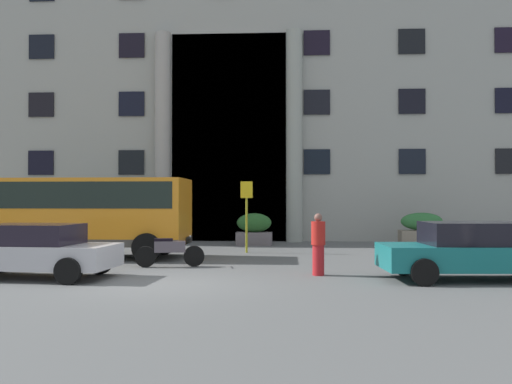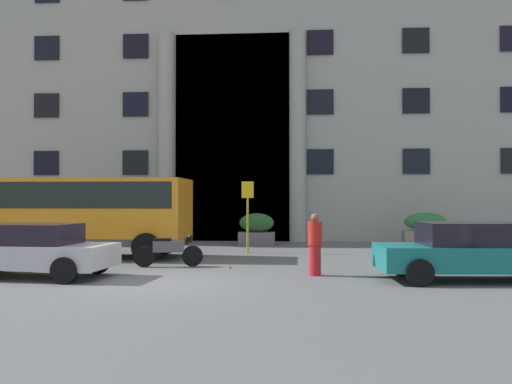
{
  "view_description": "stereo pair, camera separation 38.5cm",
  "coord_description": "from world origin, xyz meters",
  "px_view_note": "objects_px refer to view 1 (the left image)",
  "views": [
    {
      "loc": [
        2.82,
        -12.44,
        1.93
      ],
      "look_at": [
        1.9,
        5.68,
        2.19
      ],
      "focal_mm": 38.41,
      "sensor_mm": 36.0,
      "label": 1
    },
    {
      "loc": [
        3.2,
        -12.41,
        1.93
      ],
      "look_at": [
        1.9,
        5.68,
        2.19
      ],
      "focal_mm": 38.41,
      "sensor_mm": 36.0,
      "label": 2
    }
  ],
  "objects_px": {
    "hedge_planter_far_east": "(422,230)",
    "white_taxi_kerbside": "(478,250)",
    "hedge_planter_west": "(34,230)",
    "orange_minibus": "(88,210)",
    "scooter_by_planter": "(168,251)",
    "hedge_planter_entrance_right": "(254,230)",
    "hedge_planter_entrance_left": "(116,228)",
    "bus_stop_sign": "(247,209)",
    "pedestrian_woman_with_bag": "(318,244)",
    "parked_sedan_second": "(32,250)"
  },
  "relations": [
    {
      "from": "hedge_planter_entrance_left",
      "to": "orange_minibus",
      "type": "bearing_deg",
      "value": -82.87
    },
    {
      "from": "bus_stop_sign",
      "to": "pedestrian_woman_with_bag",
      "type": "bearing_deg",
      "value": -69.1
    },
    {
      "from": "hedge_planter_west",
      "to": "pedestrian_woman_with_bag",
      "type": "xyz_separation_m",
      "value": [
        11.55,
        -8.87,
        0.16
      ]
    },
    {
      "from": "bus_stop_sign",
      "to": "white_taxi_kerbside",
      "type": "relative_size",
      "value": 0.56
    },
    {
      "from": "orange_minibus",
      "to": "pedestrian_woman_with_bag",
      "type": "xyz_separation_m",
      "value": [
        7.42,
        -3.88,
        -0.79
      ]
    },
    {
      "from": "hedge_planter_west",
      "to": "hedge_planter_far_east",
      "type": "distance_m",
      "value": 16.47
    },
    {
      "from": "scooter_by_planter",
      "to": "hedge_planter_west",
      "type": "bearing_deg",
      "value": 124.43
    },
    {
      "from": "hedge_planter_far_east",
      "to": "white_taxi_kerbside",
      "type": "bearing_deg",
      "value": -96.57
    },
    {
      "from": "hedge_planter_entrance_left",
      "to": "hedge_planter_west",
      "type": "xyz_separation_m",
      "value": [
        -3.49,
        -0.13,
        -0.11
      ]
    },
    {
      "from": "scooter_by_planter",
      "to": "pedestrian_woman_with_bag",
      "type": "relative_size",
      "value": 1.24
    },
    {
      "from": "hedge_planter_entrance_left",
      "to": "hedge_planter_entrance_right",
      "type": "bearing_deg",
      "value": 0.89
    },
    {
      "from": "scooter_by_planter",
      "to": "hedge_planter_far_east",
      "type": "bearing_deg",
      "value": 29.61
    },
    {
      "from": "hedge_planter_west",
      "to": "parked_sedan_second",
      "type": "bearing_deg",
      "value": -65.38
    },
    {
      "from": "orange_minibus",
      "to": "white_taxi_kerbside",
      "type": "relative_size",
      "value": 1.43
    },
    {
      "from": "hedge_planter_entrance_left",
      "to": "white_taxi_kerbside",
      "type": "xyz_separation_m",
      "value": [
        11.83,
        -9.66,
        -0.02
      ]
    },
    {
      "from": "hedge_planter_entrance_right",
      "to": "hedge_planter_far_east",
      "type": "height_order",
      "value": "hedge_planter_far_east"
    },
    {
      "from": "hedge_planter_entrance_right",
      "to": "hedge_planter_far_east",
      "type": "bearing_deg",
      "value": 1.28
    },
    {
      "from": "pedestrian_woman_with_bag",
      "to": "scooter_by_planter",
      "type": "bearing_deg",
      "value": -139.14
    },
    {
      "from": "scooter_by_planter",
      "to": "hedge_planter_entrance_left",
      "type": "bearing_deg",
      "value": 106.74
    },
    {
      "from": "hedge_planter_entrance_left",
      "to": "scooter_by_planter",
      "type": "relative_size",
      "value": 1.03
    },
    {
      "from": "orange_minibus",
      "to": "hedge_planter_entrance_left",
      "type": "height_order",
      "value": "orange_minibus"
    },
    {
      "from": "hedge_planter_west",
      "to": "scooter_by_planter",
      "type": "distance_m",
      "value": 10.39
    },
    {
      "from": "hedge_planter_entrance_right",
      "to": "hedge_planter_west",
      "type": "height_order",
      "value": "hedge_planter_entrance_right"
    },
    {
      "from": "pedestrian_woman_with_bag",
      "to": "parked_sedan_second",
      "type": "bearing_deg",
      "value": -112.23
    },
    {
      "from": "hedge_planter_entrance_left",
      "to": "pedestrian_woman_with_bag",
      "type": "relative_size",
      "value": 1.27
    },
    {
      "from": "orange_minibus",
      "to": "hedge_planter_far_east",
      "type": "bearing_deg",
      "value": 24.04
    },
    {
      "from": "hedge_planter_far_east",
      "to": "parked_sedan_second",
      "type": "xyz_separation_m",
      "value": [
        -12.01,
        -10.1,
        0.02
      ]
    },
    {
      "from": "hedge_planter_entrance_left",
      "to": "parked_sedan_second",
      "type": "xyz_separation_m",
      "value": [
        0.97,
        -9.85,
        -0.05
      ]
    },
    {
      "from": "hedge_planter_west",
      "to": "hedge_planter_entrance_left",
      "type": "bearing_deg",
      "value": 2.18
    },
    {
      "from": "orange_minibus",
      "to": "scooter_by_planter",
      "type": "bearing_deg",
      "value": -35.48
    },
    {
      "from": "parked_sedan_second",
      "to": "scooter_by_planter",
      "type": "bearing_deg",
      "value": 43.93
    },
    {
      "from": "hedge_planter_far_east",
      "to": "scooter_by_planter",
      "type": "relative_size",
      "value": 0.93
    },
    {
      "from": "white_taxi_kerbside",
      "to": "pedestrian_woman_with_bag",
      "type": "distance_m",
      "value": 3.83
    },
    {
      "from": "orange_minibus",
      "to": "hedge_planter_entrance_right",
      "type": "height_order",
      "value": "orange_minibus"
    },
    {
      "from": "hedge_planter_west",
      "to": "hedge_planter_far_east",
      "type": "xyz_separation_m",
      "value": [
        16.46,
        0.38,
        0.04
      ]
    },
    {
      "from": "bus_stop_sign",
      "to": "scooter_by_planter",
      "type": "relative_size",
      "value": 1.32
    },
    {
      "from": "parked_sedan_second",
      "to": "white_taxi_kerbside",
      "type": "height_order",
      "value": "white_taxi_kerbside"
    },
    {
      "from": "white_taxi_kerbside",
      "to": "hedge_planter_west",
      "type": "bearing_deg",
      "value": 145.44
    },
    {
      "from": "hedge_planter_entrance_left",
      "to": "hedge_planter_entrance_right",
      "type": "xyz_separation_m",
      "value": [
        5.93,
        0.09,
        -0.08
      ]
    },
    {
      "from": "scooter_by_planter",
      "to": "pedestrian_woman_with_bag",
      "type": "xyz_separation_m",
      "value": [
        4.2,
        -1.53,
        0.34
      ]
    },
    {
      "from": "hedge_planter_west",
      "to": "pedestrian_woman_with_bag",
      "type": "bearing_deg",
      "value": -37.51
    },
    {
      "from": "orange_minibus",
      "to": "scooter_by_planter",
      "type": "height_order",
      "value": "orange_minibus"
    },
    {
      "from": "bus_stop_sign",
      "to": "pedestrian_woman_with_bag",
      "type": "distance_m",
      "value": 6.33
    },
    {
      "from": "orange_minibus",
      "to": "pedestrian_woman_with_bag",
      "type": "relative_size",
      "value": 4.2
    },
    {
      "from": "hedge_planter_west",
      "to": "white_taxi_kerbside",
      "type": "xyz_separation_m",
      "value": [
        15.32,
        -9.52,
        0.08
      ]
    },
    {
      "from": "hedge_planter_entrance_right",
      "to": "scooter_by_planter",
      "type": "distance_m",
      "value": 7.84
    },
    {
      "from": "hedge_planter_entrance_left",
      "to": "parked_sedan_second",
      "type": "bearing_deg",
      "value": -84.4
    },
    {
      "from": "hedge_planter_far_east",
      "to": "scooter_by_planter",
      "type": "bearing_deg",
      "value": -139.72
    },
    {
      "from": "hedge_planter_entrance_left",
      "to": "hedge_planter_far_east",
      "type": "bearing_deg",
      "value": 1.1
    },
    {
      "from": "parked_sedan_second",
      "to": "hedge_planter_entrance_right",
      "type": "bearing_deg",
      "value": 68.01
    }
  ]
}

